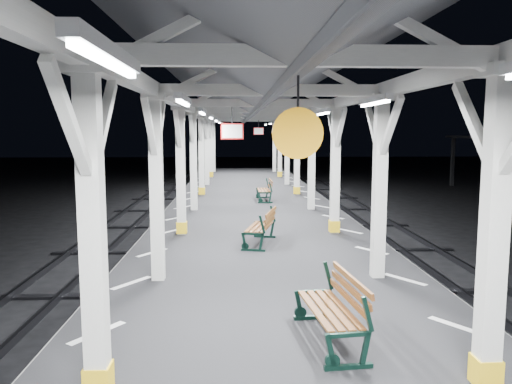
{
  "coord_description": "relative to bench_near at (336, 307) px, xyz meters",
  "views": [
    {
      "loc": [
        -0.61,
        -10.83,
        3.67
      ],
      "look_at": [
        -0.1,
        1.16,
        2.2
      ],
      "focal_mm": 35.0,
      "sensor_mm": 36.0,
      "label": 1
    }
  ],
  "objects": [
    {
      "name": "bench_far",
      "position": [
        -0.08,
        13.0,
        -0.02
      ],
      "size": [
        0.59,
        1.52,
        0.82
      ],
      "rotation": [
        0.0,
        0.0,
        0.02
      ],
      "color": "black",
      "rests_on": "platform"
    },
    {
      "name": "canopy",
      "position": [
        -0.67,
        4.77,
        3.1
      ],
      "size": [
        5.4,
        49.0,
        4.65
      ],
      "color": "silver",
      "rests_on": "platform"
    },
    {
      "name": "hazard_stripes_right",
      "position": [
        1.78,
        4.78,
        -0.45
      ],
      "size": [
        1.0,
        48.0,
        0.01
      ],
      "primitive_type": "cube",
      "color": "silver",
      "rests_on": "platform"
    },
    {
      "name": "track_left",
      "position": [
        -5.67,
        4.78,
        -1.38
      ],
      "size": [
        2.2,
        60.0,
        0.16
      ],
      "color": "#2D2D33",
      "rests_on": "ground"
    },
    {
      "name": "ground",
      "position": [
        -0.67,
        4.78,
        -1.46
      ],
      "size": [
        120.0,
        120.0,
        0.0
      ],
      "primitive_type": "plane",
      "color": "black",
      "rests_on": "ground"
    },
    {
      "name": "bench_near",
      "position": [
        0.0,
        0.0,
        0.0
      ],
      "size": [
        0.75,
        1.63,
        0.85
      ],
      "rotation": [
        0.0,
        0.0,
        0.11
      ],
      "color": "black",
      "rests_on": "platform"
    },
    {
      "name": "bench_mid",
      "position": [
        -0.62,
        5.52,
        -0.01
      ],
      "size": [
        0.91,
        1.62,
        0.83
      ],
      "rotation": [
        0.0,
        0.0,
        -0.24
      ],
      "color": "black",
      "rests_on": "platform"
    },
    {
      "name": "track_right",
      "position": [
        4.33,
        4.78,
        -1.38
      ],
      "size": [
        2.2,
        60.0,
        0.16
      ],
      "color": "#2D2D33",
      "rests_on": "ground"
    },
    {
      "name": "platform",
      "position": [
        -0.67,
        4.78,
        -0.96
      ],
      "size": [
        6.0,
        50.0,
        1.0
      ],
      "primitive_type": "cube",
      "color": "black",
      "rests_on": "ground"
    },
    {
      "name": "hazard_stripes_left",
      "position": [
        -3.12,
        4.78,
        -0.45
      ],
      "size": [
        1.0,
        48.0,
        0.01
      ],
      "primitive_type": "cube",
      "color": "silver",
      "rests_on": "platform"
    }
  ]
}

